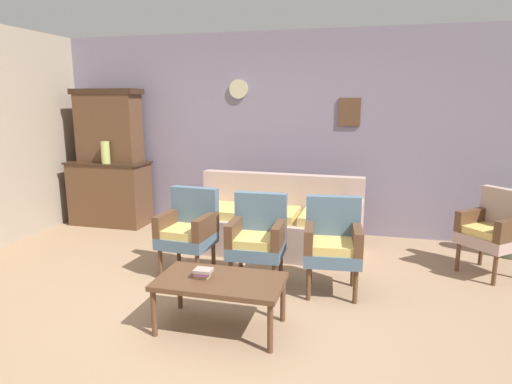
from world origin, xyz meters
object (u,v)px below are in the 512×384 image
object	(u,v)px
wingback_chair_by_fireplace	(494,228)
book_stack_on_table	(203,273)
armchair_near_couch_end	(258,236)
armchair_by_doorway	(333,241)
floral_couch	(276,224)
side_cabinet	(110,193)
coffee_table	(220,284)
armchair_near_cabinet	(189,228)
vase_on_cabinet	(105,152)

from	to	relation	value
wingback_chair_by_fireplace	book_stack_on_table	size ratio (longest dim) A/B	6.44
armchair_near_couch_end	wingback_chair_by_fireplace	xyz separation A→B (m)	(2.31, 0.86, 0.00)
armchair_by_doorway	wingback_chair_by_fireplace	bearing A→B (deg)	27.87
floral_couch	armchair_near_couch_end	world-z (taller)	same
floral_couch	armchair_near_couch_end	distance (m)	1.06
side_cabinet	coffee_table	distance (m)	3.58
wingback_chair_by_fireplace	coffee_table	distance (m)	2.98
book_stack_on_table	coffee_table	bearing A→B (deg)	5.31
wingback_chair_by_fireplace	floral_couch	bearing A→B (deg)	175.36
armchair_near_couch_end	coffee_table	world-z (taller)	armchair_near_couch_end
wingback_chair_by_fireplace	book_stack_on_table	distance (m)	3.09
armchair_near_cabinet	book_stack_on_table	world-z (taller)	armchair_near_cabinet
side_cabinet	armchair_near_couch_end	size ratio (longest dim) A/B	1.28
armchair_near_couch_end	floral_couch	bearing A→B (deg)	92.05
armchair_near_couch_end	armchair_by_doorway	bearing A→B (deg)	1.53
armchair_near_cabinet	armchair_near_couch_end	distance (m)	0.77
vase_on_cabinet	wingback_chair_by_fireplace	world-z (taller)	vase_on_cabinet
vase_on_cabinet	wingback_chair_by_fireplace	size ratio (longest dim) A/B	0.35
wingback_chair_by_fireplace	side_cabinet	bearing A→B (deg)	171.70
coffee_table	side_cabinet	bearing A→B (deg)	135.77
armchair_near_cabinet	coffee_table	xyz separation A→B (m)	(0.69, -1.01, -0.12)
side_cabinet	wingback_chair_by_fireplace	xyz separation A→B (m)	(4.95, -0.72, 0.03)
armchair_near_couch_end	book_stack_on_table	xyz separation A→B (m)	(-0.21, -0.93, -0.04)
vase_on_cabinet	armchair_by_doorway	world-z (taller)	vase_on_cabinet
wingback_chair_by_fireplace	armchair_by_doorway	bearing A→B (deg)	-152.13
side_cabinet	book_stack_on_table	world-z (taller)	side_cabinet
armchair_near_couch_end	book_stack_on_table	distance (m)	0.95
vase_on_cabinet	wingback_chair_by_fireplace	distance (m)	4.93
armchair_near_couch_end	wingback_chair_by_fireplace	size ratio (longest dim) A/B	1.00
armchair_near_cabinet	wingback_chair_by_fireplace	xyz separation A→B (m)	(3.07, 0.77, 0.00)
coffee_table	armchair_by_doorway	bearing A→B (deg)	49.55
armchair_near_cabinet	coffee_table	world-z (taller)	armchair_near_cabinet
side_cabinet	armchair_near_cabinet	xyz separation A→B (m)	(1.88, -1.49, 0.03)
armchair_by_doorway	coffee_table	xyz separation A→B (m)	(-0.80, -0.94, -0.12)
floral_couch	armchair_by_doorway	world-z (taller)	same
coffee_table	book_stack_on_table	distance (m)	0.16
vase_on_cabinet	armchair_by_doorway	size ratio (longest dim) A/B	0.35
coffee_table	book_stack_on_table	size ratio (longest dim) A/B	7.15
vase_on_cabinet	armchair_near_cabinet	xyz separation A→B (m)	(1.79, -1.31, -0.59)
wingback_chair_by_fireplace	book_stack_on_table	xyz separation A→B (m)	(-2.52, -1.79, -0.04)
armchair_near_couch_end	wingback_chair_by_fireplace	distance (m)	2.47
floral_couch	book_stack_on_table	bearing A→B (deg)	-95.02
armchair_near_couch_end	book_stack_on_table	world-z (taller)	armchair_near_couch_end
armchair_near_cabinet	armchair_near_couch_end	world-z (taller)	same
book_stack_on_table	armchair_near_couch_end	bearing A→B (deg)	77.19
vase_on_cabinet	book_stack_on_table	world-z (taller)	vase_on_cabinet
vase_on_cabinet	armchair_near_cabinet	distance (m)	2.29
side_cabinet	book_stack_on_table	bearing A→B (deg)	-45.96
side_cabinet	vase_on_cabinet	xyz separation A→B (m)	(0.09, -0.18, 0.62)
side_cabinet	armchair_by_doorway	bearing A→B (deg)	-24.89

